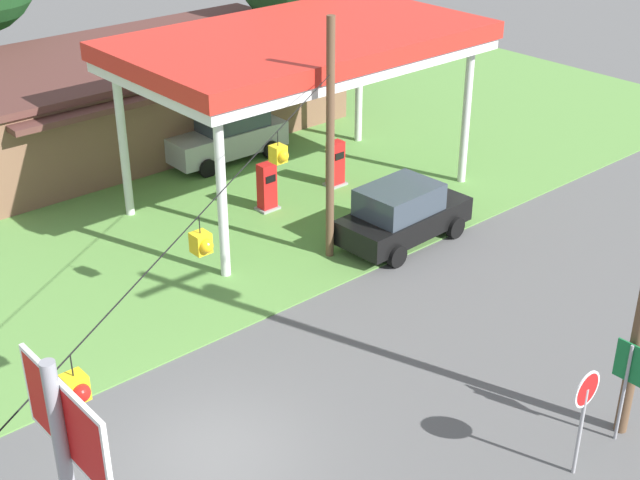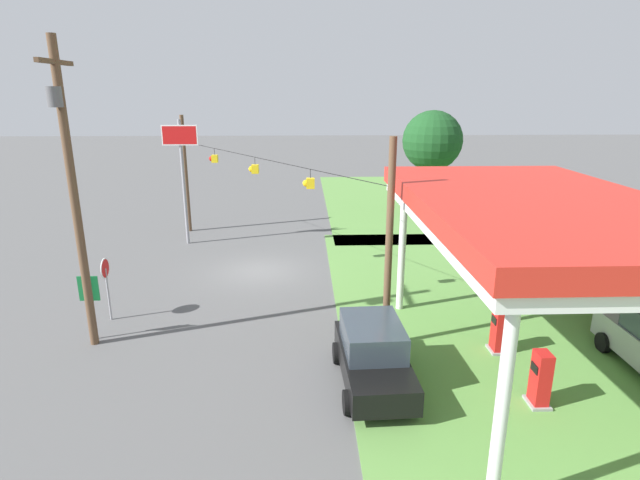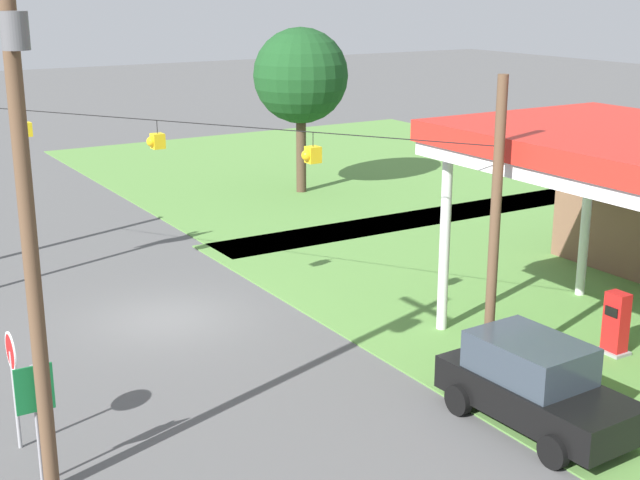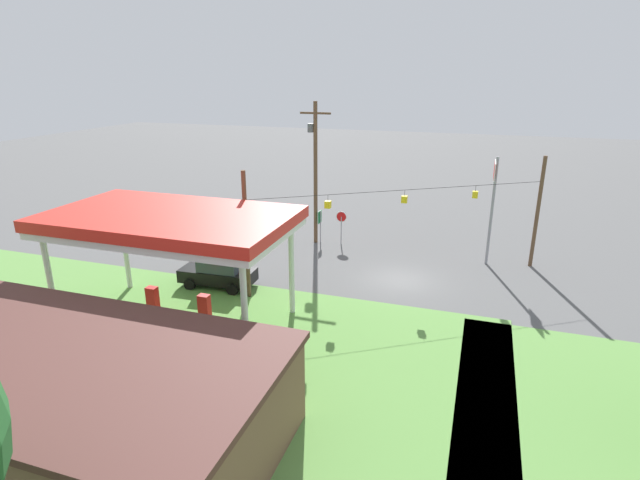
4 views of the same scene
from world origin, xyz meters
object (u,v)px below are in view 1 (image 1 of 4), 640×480
(gas_station_canopy, at_px, (301,47))
(car_at_pumps_rear, at_px, (226,134))
(car_at_pumps_front, at_px, (402,214))
(fuel_pump_far, at_px, (335,165))
(route_sign, at_px, (628,373))
(stop_sign_roadside, at_px, (585,401))
(fuel_pump_near, at_px, (267,188))
(gas_station_store, at_px, (139,93))

(gas_station_canopy, height_order, car_at_pumps_rear, gas_station_canopy)
(gas_station_canopy, height_order, car_at_pumps_front, gas_station_canopy)
(fuel_pump_far, distance_m, route_sign, 14.68)
(car_at_pumps_front, height_order, car_at_pumps_rear, car_at_pumps_rear)
(stop_sign_roadside, bearing_deg, car_at_pumps_rear, -104.04)
(route_sign, bearing_deg, fuel_pump_near, 84.28)
(fuel_pump_far, bearing_deg, fuel_pump_near, 180.00)
(fuel_pump_near, bearing_deg, fuel_pump_far, 0.00)
(fuel_pump_far, height_order, route_sign, route_sign)
(stop_sign_roadside, bearing_deg, route_sign, -178.93)
(fuel_pump_far, bearing_deg, car_at_pumps_rear, 107.29)
(fuel_pump_near, distance_m, route_sign, 14.07)
(gas_station_store, height_order, stop_sign_roadside, gas_station_store)
(car_at_pumps_rear, bearing_deg, car_at_pumps_front, 91.75)
(car_at_pumps_front, relative_size, stop_sign_roadside, 1.77)
(gas_station_store, bearing_deg, stop_sign_roadside, -98.83)
(gas_station_canopy, relative_size, fuel_pump_near, 7.04)
(car_at_pumps_front, distance_m, stop_sign_roadside, 10.65)
(fuel_pump_far, height_order, car_at_pumps_front, car_at_pumps_front)
(fuel_pump_far, xyz_separation_m, car_at_pumps_front, (-1.31, -4.49, 0.18))
(car_at_pumps_rear, relative_size, route_sign, 1.92)
(fuel_pump_near, relative_size, car_at_pumps_rear, 0.36)
(gas_station_canopy, distance_m, stop_sign_roadside, 15.09)
(fuel_pump_far, distance_m, stop_sign_roadside, 15.27)
(fuel_pump_near, bearing_deg, car_at_pumps_rear, 70.26)
(car_at_pumps_rear, xyz_separation_m, route_sign, (-3.01, -18.46, 0.70))
(fuel_pump_near, height_order, fuel_pump_far, same)
(car_at_pumps_front, distance_m, car_at_pumps_rear, 8.97)
(stop_sign_roadside, bearing_deg, car_at_pumps_front, -116.34)
(gas_station_store, distance_m, car_at_pumps_rear, 4.47)
(gas_station_store, xyz_separation_m, fuel_pump_far, (2.48, -8.76, -0.97))
(fuel_pump_far, bearing_deg, gas_station_canopy, 179.94)
(fuel_pump_near, height_order, car_at_pumps_front, car_at_pumps_front)
(gas_station_canopy, xyz_separation_m, route_sign, (-2.90, -13.97, -3.48))
(gas_station_store, relative_size, fuel_pump_near, 9.41)
(gas_station_store, xyz_separation_m, fuel_pump_near, (-0.52, -8.76, -0.97))
(fuel_pump_far, height_order, stop_sign_roadside, stop_sign_roadside)
(fuel_pump_near, relative_size, fuel_pump_far, 1.00)
(car_at_pumps_rear, bearing_deg, fuel_pump_far, 108.49)
(stop_sign_roadside, relative_size, route_sign, 1.04)
(stop_sign_roadside, xyz_separation_m, route_sign, (1.61, 0.03, -0.10))
(route_sign, bearing_deg, gas_station_store, 85.17)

